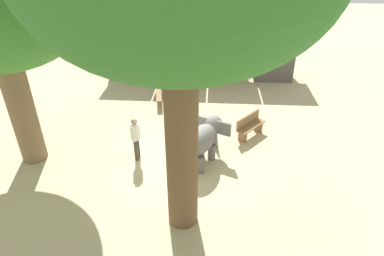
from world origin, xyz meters
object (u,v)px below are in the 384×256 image
(elephant, at_px, (204,138))
(person_handler, at_px, (136,136))
(market_stall_teal, at_px, (129,53))
(market_stall_red, at_px, (176,54))
(wooden_bench, at_px, (250,125))
(market_stall_green, at_px, (273,56))
(picnic_table_near, at_px, (172,91))
(market_stall_blue, at_px, (224,55))

(elephant, xyz_separation_m, person_handler, (-2.32, -0.04, 0.03))
(market_stall_teal, bearing_deg, market_stall_red, 0.00)
(elephant, height_order, person_handler, person_handler)
(person_handler, bearing_deg, wooden_bench, 28.05)
(wooden_bench, bearing_deg, elephant, -4.66)
(market_stall_teal, height_order, market_stall_green, same)
(picnic_table_near, distance_m, market_stall_red, 3.63)
(elephant, height_order, picnic_table_near, elephant)
(market_stall_blue, xyz_separation_m, market_stall_green, (2.60, 0.00, 0.00))
(elephant, height_order, market_stall_blue, market_stall_blue)
(person_handler, height_order, market_stall_green, market_stall_green)
(market_stall_blue, relative_size, market_stall_green, 1.00)
(person_handler, bearing_deg, market_stall_blue, 72.90)
(elephant, relative_size, market_stall_red, 0.81)
(picnic_table_near, bearing_deg, market_stall_red, -6.62)
(market_stall_red, xyz_separation_m, market_stall_green, (5.20, 0.00, 0.00))
(picnic_table_near, height_order, market_stall_blue, market_stall_blue)
(person_handler, bearing_deg, market_stall_teal, 108.45)
(market_stall_teal, relative_size, market_stall_red, 1.00)
(market_stall_teal, bearing_deg, wooden_bench, -45.78)
(market_stall_teal, distance_m, market_stall_green, 7.80)
(elephant, height_order, market_stall_green, market_stall_green)
(picnic_table_near, bearing_deg, market_stall_green, -64.02)
(picnic_table_near, relative_size, market_stall_red, 0.68)
(wooden_bench, distance_m, market_stall_teal, 8.79)
(person_handler, bearing_deg, market_stall_green, 58.73)
(market_stall_teal, relative_size, market_stall_green, 1.00)
(market_stall_red, xyz_separation_m, market_stall_blue, (2.60, 0.00, 0.00))
(wooden_bench, distance_m, market_stall_red, 7.23)
(market_stall_blue, bearing_deg, wooden_bench, -81.74)
(market_stall_teal, xyz_separation_m, market_stall_red, (2.60, 0.00, 0.00))
(elephant, distance_m, wooden_bench, 2.50)
(market_stall_red, height_order, market_stall_blue, same)
(market_stall_red, bearing_deg, market_stall_blue, 0.00)
(elephant, relative_size, wooden_bench, 1.53)
(elephant, xyz_separation_m, market_stall_blue, (0.81, 8.04, 0.22))
(wooden_bench, bearing_deg, picnic_table_near, -89.32)
(market_stall_teal, height_order, market_stall_blue, same)
(wooden_bench, bearing_deg, market_stall_blue, -132.03)
(elephant, distance_m, person_handler, 2.32)
(person_handler, relative_size, market_stall_green, 0.64)
(picnic_table_near, distance_m, market_stall_green, 6.19)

